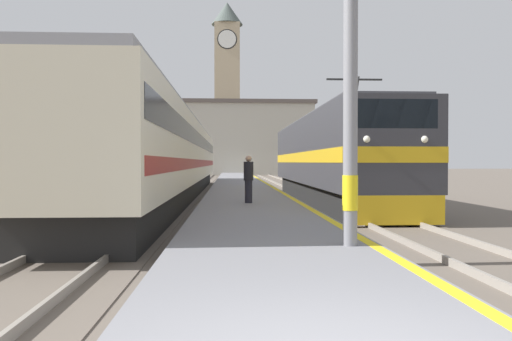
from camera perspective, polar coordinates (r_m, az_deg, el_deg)
name	(u,v)px	position (r m, az deg, el deg)	size (l,w,h in m)	color
ground_plane	(241,189)	(33.32, -1.70, -2.14)	(200.00, 200.00, 0.00)	#60564C
platform	(243,191)	(28.32, -1.46, -2.30)	(3.67, 140.00, 0.38)	slate
rail_track_near	(308,193)	(28.67, 6.00, -2.59)	(2.83, 140.00, 0.16)	#60564C
rail_track_far	(178,194)	(28.47, -8.89, -2.62)	(2.83, 140.00, 0.16)	#60564C
locomotive_train	(329,159)	(22.76, 8.37, 1.36)	(2.92, 18.24, 4.82)	black
passenger_train	(173,156)	(26.07, -9.44, 1.61)	(2.92, 35.32, 3.91)	black
person_on_platform	(249,178)	(17.35, -0.86, -0.87)	(0.34, 0.34, 1.65)	#23232D
clock_tower	(227,83)	(77.94, -3.31, 9.94)	(4.76, 4.76, 26.34)	tan
station_building	(213,138)	(70.37, -4.99, 3.69)	(28.36, 7.74, 10.26)	#B7B2A3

